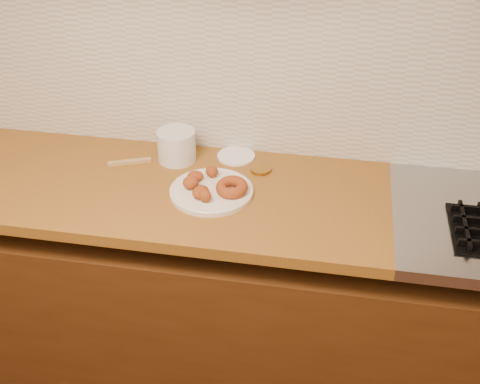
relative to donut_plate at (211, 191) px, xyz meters
name	(u,v)px	position (x,y,z in m)	size (l,w,h in m)	color
wall_back	(256,30)	(0.09, 0.33, 0.44)	(4.00, 0.02, 2.70)	tan
base_cabinet	(239,305)	(0.09, 0.02, -0.52)	(3.60, 0.60, 0.77)	#49260E
butcher_block	(57,179)	(-0.56, 0.02, -0.03)	(2.30, 0.62, 0.04)	brown
backsplash	(254,74)	(0.09, 0.32, 0.29)	(3.60, 0.02, 0.60)	beige
donut_plate	(211,191)	(0.00, 0.00, 0.00)	(0.28, 0.28, 0.02)	silver
ring_donut	(232,187)	(0.07, 0.00, 0.03)	(0.11, 0.11, 0.04)	#984115
fried_dough_chunks	(200,184)	(-0.04, 0.00, 0.03)	(0.12, 0.20, 0.04)	#984115
plastic_tub	(177,146)	(-0.17, 0.20, 0.05)	(0.14, 0.14, 0.11)	silver
tub_lid	(236,156)	(0.04, 0.25, 0.00)	(0.14, 0.14, 0.01)	white
brass_jar_lid	(261,169)	(0.14, 0.17, 0.00)	(0.07, 0.07, 0.01)	olive
wooden_utensil	(130,162)	(-0.33, 0.14, 0.00)	(0.16, 0.02, 0.01)	tan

